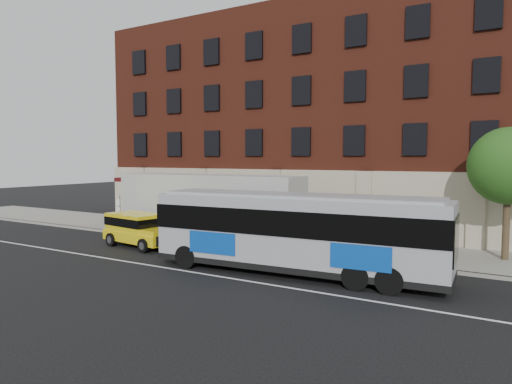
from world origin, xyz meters
The scene contains 10 objects.
ground centered at (0.00, 0.00, 0.00)m, with size 120.00×120.00×0.00m, color black.
sidewalk centered at (0.00, 9.00, 0.07)m, with size 60.00×6.00×0.15m, color gray.
kerb centered at (0.00, 6.00, 0.07)m, with size 60.00×0.25×0.15m, color gray.
lane_line centered at (0.00, 0.50, 0.01)m, with size 60.00×0.12×0.01m, color silver.
building centered at (-0.01, 16.92, 7.58)m, with size 30.00×12.10×15.00m.
sign_pole centered at (-8.50, 6.15, 1.45)m, with size 0.30×0.20×2.50m.
street_tree centered at (13.54, 9.48, 4.41)m, with size 3.60×3.60×6.20m.
city_bus centered at (6.03, 2.43, 1.88)m, with size 12.62×3.52×3.41m.
yellow_suv centered at (-4.22, 3.56, 1.04)m, with size 4.88×2.59×1.82m.
shipping_container centered at (-1.87, 6.88, 1.94)m, with size 11.79×2.56×3.93m.
Camera 1 is at (14.51, -14.93, 4.92)m, focal length 32.52 mm.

